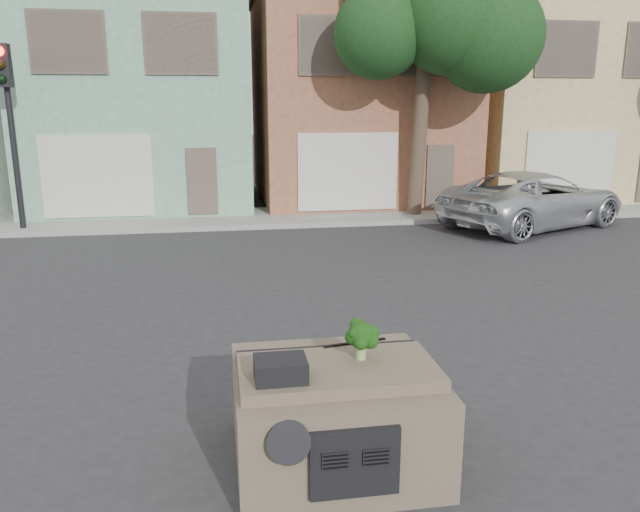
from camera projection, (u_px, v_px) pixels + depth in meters
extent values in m
plane|color=#303033|center=(298.00, 349.00, 9.31)|extent=(120.00, 120.00, 0.00)
cube|color=gray|center=(254.00, 218.00, 19.34)|extent=(40.00, 3.00, 0.15)
cube|color=#7BAE8E|center=(144.00, 96.00, 21.72)|extent=(7.20, 8.20, 7.55)
cube|color=#995D42|center=(354.00, 96.00, 22.90)|extent=(7.20, 8.20, 7.55)
cube|color=#D1BC7C|center=(543.00, 96.00, 24.09)|extent=(7.20, 8.20, 7.55)
imported|color=silver|center=(532.00, 227.00, 18.33)|extent=(6.47, 4.85, 1.63)
cube|color=black|center=(12.00, 141.00, 16.76)|extent=(0.40, 0.40, 5.10)
cube|color=#173B17|center=(421.00, 78.00, 18.45)|extent=(4.40, 4.00, 8.50)
cube|color=brown|center=(335.00, 411.00, 6.30)|extent=(2.00, 1.80, 1.12)
cube|color=black|center=(281.00, 369.00, 5.71)|extent=(0.48, 0.38, 0.20)
cube|color=black|center=(355.00, 343.00, 6.57)|extent=(0.69, 0.15, 0.02)
cube|color=#12350B|center=(361.00, 340.00, 6.14)|extent=(0.41, 0.41, 0.40)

